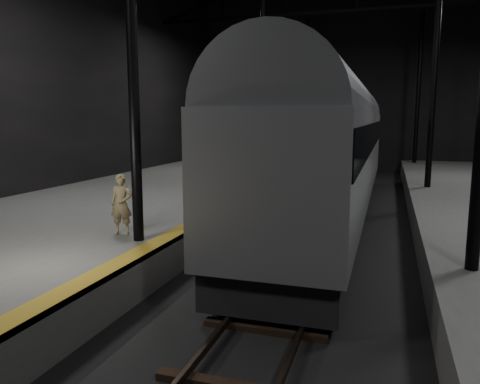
% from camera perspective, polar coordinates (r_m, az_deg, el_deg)
% --- Properties ---
extents(ground, '(44.00, 44.00, 0.00)m').
position_cam_1_polar(ground, '(14.82, 8.94, -6.89)').
color(ground, black).
rests_on(ground, ground).
extents(platform_left, '(9.00, 43.80, 1.00)m').
position_cam_1_polar(platform_left, '(17.42, -16.23, -3.06)').
color(platform_left, '#545451').
rests_on(platform_left, ground).
extents(tactile_strip, '(0.50, 43.80, 0.01)m').
position_cam_1_polar(tactile_strip, '(15.38, -3.02, -2.35)').
color(tactile_strip, olive).
rests_on(tactile_strip, platform_left).
extents(track, '(2.40, 43.00, 0.24)m').
position_cam_1_polar(track, '(14.80, 8.95, -6.64)').
color(track, '#3F3328').
rests_on(track, ground).
extents(train, '(3.13, 20.90, 5.59)m').
position_cam_1_polar(train, '(18.41, 11.18, 5.99)').
color(train, '#ADAFB5').
rests_on(train, ground).
extents(woman, '(0.65, 0.49, 1.59)m').
position_cam_1_polar(woman, '(12.64, -14.25, -1.47)').
color(woman, '#99885E').
rests_on(woman, platform_left).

